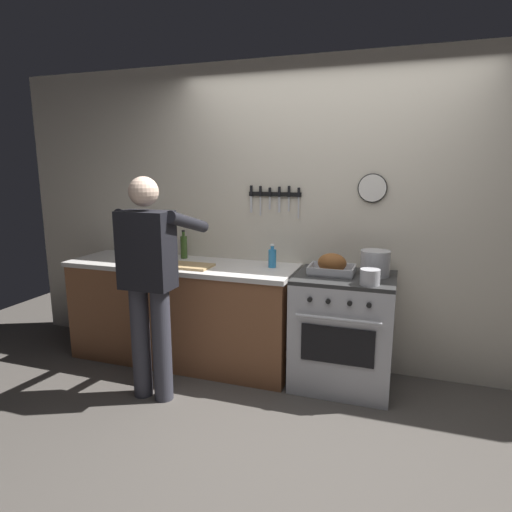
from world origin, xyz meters
TOP-DOWN VIEW (x-y plane):
  - ground_plane at (0.00, 0.00)m, footprint 8.00×8.00m
  - wall_back at (0.00, 1.35)m, footprint 6.00×0.13m
  - counter_block at (-1.20, 0.99)m, footprint 2.03×0.65m
  - stove at (0.22, 0.99)m, footprint 0.76×0.67m
  - person_cook at (-1.11, 0.34)m, footprint 0.51×0.63m
  - roasting_pan at (0.11, 1.01)m, footprint 0.35×0.26m
  - stock_pot at (0.43, 1.06)m, footprint 0.22×0.22m
  - saucepan at (0.42, 0.77)m, footprint 0.14×0.14m
  - cutting_board at (-1.05, 0.86)m, footprint 0.36×0.24m
  - bottle_dish_soap at (-0.40, 1.08)m, footprint 0.07×0.07m
  - bottle_cooking_oil at (-1.34, 1.03)m, footprint 0.07×0.07m
  - bottle_olive_oil at (-1.27, 1.17)m, footprint 0.06×0.06m

SIDE VIEW (x-z plane):
  - ground_plane at x=0.00m, z-range 0.00..0.00m
  - stove at x=0.22m, z-range 0.00..0.90m
  - counter_block at x=-1.20m, z-range 0.00..0.90m
  - cutting_board at x=-1.05m, z-range 0.90..0.92m
  - person_cook at x=-1.11m, z-range 0.12..1.78m
  - saucepan at x=0.42m, z-range 0.90..1.01m
  - roasting_pan at x=0.11m, z-range 0.89..1.05m
  - bottle_dish_soap at x=-0.40m, z-range 0.88..1.08m
  - bottle_cooking_oil at x=-1.34m, z-range 0.88..1.12m
  - stock_pot at x=0.43m, z-range 0.90..1.10m
  - bottle_olive_oil at x=-1.27m, z-range 0.88..1.14m
  - wall_back at x=0.00m, z-range 0.00..2.60m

